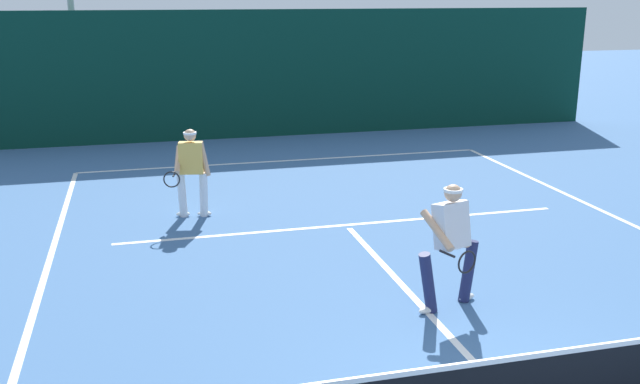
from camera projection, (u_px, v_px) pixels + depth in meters
name	position (u px, v px, depth m)	size (l,w,h in m)	color
court_line_baseline_far	(287.00, 161.00, 17.48)	(9.94, 0.10, 0.01)	white
court_line_service	(346.00, 225.00, 12.64)	(8.11, 0.10, 0.01)	white
court_line_centre	(418.00, 302.00, 9.48)	(0.10, 6.40, 0.01)	white
player_near	(451.00, 241.00, 9.10)	(1.00, 0.94, 1.69)	#1E234C
player_far	(191.00, 169.00, 12.89)	(0.88, 0.90, 1.65)	silver
back_fence_windscreen	(263.00, 74.00, 19.97)	(20.46, 0.12, 3.57)	#093227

